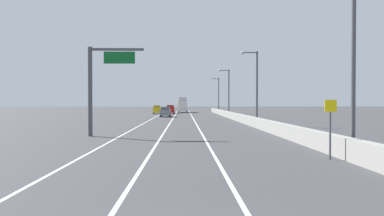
{
  "coord_description": "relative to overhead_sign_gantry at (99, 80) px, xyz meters",
  "views": [
    {
      "loc": [
        -0.15,
        -6.34,
        2.9
      ],
      "look_at": [
        1.09,
        48.72,
        1.98
      ],
      "focal_mm": 34.99,
      "sensor_mm": 36.0,
      "label": 1
    }
  ],
  "objects": [
    {
      "name": "ground_plane",
      "position": [
        7.26,
        38.79,
        -4.73
      ],
      "size": [
        320.0,
        320.0,
        0.0
      ],
      "primitive_type": "plane",
      "color": "#38383A"
    },
    {
      "name": "lane_stripe_left",
      "position": [
        1.76,
        29.79,
        -4.73
      ],
      "size": [
        0.16,
        130.0,
        0.0
      ],
      "primitive_type": "cube",
      "color": "silver",
      "rests_on": "ground_plane"
    },
    {
      "name": "lane_stripe_center",
      "position": [
        5.26,
        29.79,
        -4.73
      ],
      "size": [
        0.16,
        130.0,
        0.0
      ],
      "primitive_type": "cube",
      "color": "silver",
      "rests_on": "ground_plane"
    },
    {
      "name": "lane_stripe_right",
      "position": [
        8.76,
        29.79,
        -4.73
      ],
      "size": [
        0.16,
        130.0,
        0.0
      ],
      "primitive_type": "cube",
      "color": "silver",
      "rests_on": "ground_plane"
    },
    {
      "name": "jersey_barrier_right",
      "position": [
        15.33,
        14.79,
        -4.18
      ],
      "size": [
        0.6,
        120.0,
        1.1
      ],
      "primitive_type": "cube",
      "color": "gray",
      "rests_on": "ground_plane"
    },
    {
      "name": "overhead_sign_gantry",
      "position": [
        0.0,
        0.0,
        0.0
      ],
      "size": [
        4.68,
        0.36,
        7.5
      ],
      "color": "#47474C",
      "rests_on": "ground_plane"
    },
    {
      "name": "speed_advisory_sign",
      "position": [
        14.43,
        -13.09,
        -2.96
      ],
      "size": [
        0.6,
        0.11,
        3.0
      ],
      "color": "#4C4C51",
      "rests_on": "ground_plane"
    },
    {
      "name": "lamp_post_right_near",
      "position": [
        15.88,
        -11.82,
        0.58
      ],
      "size": [
        2.14,
        0.44,
        9.14
      ],
      "color": "#4C4C51",
      "rests_on": "ground_plane"
    },
    {
      "name": "lamp_post_right_second",
      "position": [
        15.82,
        14.05,
        0.58
      ],
      "size": [
        2.14,
        0.44,
        9.14
      ],
      "color": "#4C4C51",
      "rests_on": "ground_plane"
    },
    {
      "name": "lamp_post_right_third",
      "position": [
        15.5,
        39.92,
        0.58
      ],
      "size": [
        2.14,
        0.44,
        9.14
      ],
      "color": "#4C4C51",
      "rests_on": "ground_plane"
    },
    {
      "name": "lamp_post_right_fourth",
      "position": [
        15.99,
        65.79,
        0.58
      ],
      "size": [
        2.14,
        0.44,
        9.14
      ],
      "color": "#4C4C51",
      "rests_on": "ground_plane"
    },
    {
      "name": "car_yellow_0",
      "position": [
        0.74,
        57.74,
        -3.69
      ],
      "size": [
        1.97,
        4.71,
        2.08
      ],
      "color": "gold",
      "rests_on": "ground_plane"
    },
    {
      "name": "car_red_1",
      "position": [
        3.93,
        58.16,
        -3.67
      ],
      "size": [
        1.99,
        4.73,
        2.12
      ],
      "color": "red",
      "rests_on": "ground_plane"
    },
    {
      "name": "car_gray_2",
      "position": [
        3.64,
        40.15,
        -3.76
      ],
      "size": [
        1.95,
        4.54,
        1.94
      ],
      "color": "slate",
      "rests_on": "ground_plane"
    },
    {
      "name": "box_truck",
      "position": [
        6.82,
        69.52,
        -2.83
      ],
      "size": [
        2.47,
        8.13,
        4.16
      ],
      "color": "silver",
      "rests_on": "ground_plane"
    }
  ]
}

